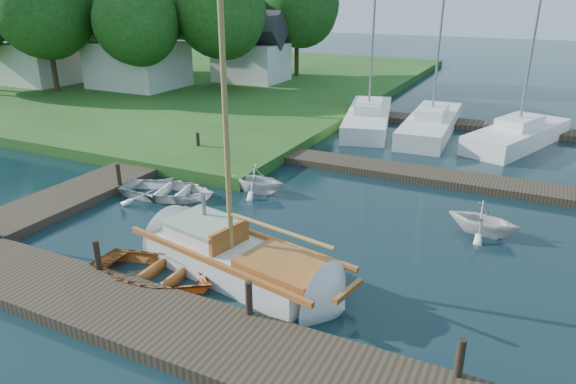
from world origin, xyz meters
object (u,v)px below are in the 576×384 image
at_px(dinghy, 154,269).
at_px(tender_d, 484,217).
at_px(house_a, 137,52).
at_px(house_b, 37,52).
at_px(tender_a, 168,188).
at_px(tree_3, 221,11).
at_px(mooring_post_1, 97,255).
at_px(mooring_post_5, 198,141).
at_px(tree_2, 136,21).
at_px(mooring_post_4, 119,174).
at_px(mooring_post_3, 460,358).
at_px(tree_5, 75,12).
at_px(house_c, 251,53).
at_px(tree_7, 297,3).
at_px(tree_1, 44,7).
at_px(sailboat, 242,263).
at_px(mooring_post_2, 249,298).
at_px(marina_boat_0, 368,116).
at_px(tree_4, 165,0).
at_px(tender_b, 258,177).
at_px(marina_boat_1, 431,123).
at_px(marina_boat_2, 518,134).

relative_size(dinghy, tender_d, 1.61).
xyz_separation_m(house_a, house_b, (-8.00, -2.00, -0.19)).
relative_size(tender_a, tree_3, 0.41).
xyz_separation_m(mooring_post_1, mooring_post_5, (-4.00, 10.00, 0.00)).
relative_size(tender_d, tree_2, 0.28).
bearing_deg(mooring_post_4, mooring_post_3, -21.04).
height_order(tender_a, tree_5, tree_5).
height_order(house_c, tree_7, tree_7).
distance_m(tender_d, tree_1, 31.68).
relative_size(sailboat, house_b, 1.70).
relative_size(mooring_post_2, sailboat, 0.08).
distance_m(mooring_post_1, mooring_post_3, 9.00).
relative_size(mooring_post_3, marina_boat_0, 0.08).
bearing_deg(tree_1, marina_boat_0, 4.52).
height_order(dinghy, marina_boat_0, marina_boat_0).
height_order(marina_boat_0, tree_2, marina_boat_0).
height_order(mooring_post_5, tree_5, tree_5).
distance_m(mooring_post_5, tender_d, 12.91).
height_order(mooring_post_1, mooring_post_2, same).
relative_size(house_c, tree_4, 0.55).
distance_m(marina_boat_0, house_b, 26.27).
bearing_deg(house_b, tree_7, 36.98).
bearing_deg(house_c, sailboat, -60.55).
relative_size(tree_5, tree_7, 0.86).
bearing_deg(mooring_post_5, tender_d, -12.35).
height_order(mooring_post_1, mooring_post_3, same).
height_order(mooring_post_2, house_a, house_a).
distance_m(mooring_post_1, tree_7, 32.79).
distance_m(tender_b, tree_7, 26.28).
bearing_deg(house_a, mooring_post_5, -40.24).
bearing_deg(house_a, marina_boat_1, -5.53).
bearing_deg(tree_3, house_a, -161.15).
bearing_deg(marina_boat_2, mooring_post_4, 156.87).
distance_m(tree_2, tree_7, 13.45).
bearing_deg(mooring_post_3, dinghy, 175.98).
bearing_deg(tender_a, mooring_post_1, -170.58).
bearing_deg(house_c, marina_boat_2, -23.41).
xyz_separation_m(marina_boat_0, marina_boat_2, (7.71, -0.41, 0.01)).
xyz_separation_m(mooring_post_4, house_b, (-21.00, 14.00, 2.07)).
distance_m(house_a, house_b, 8.25).
relative_size(mooring_post_1, marina_boat_2, 0.07).
bearing_deg(house_a, tender_d, -28.25).
distance_m(sailboat, tender_b, 6.04).
relative_size(marina_boat_0, tree_2, 1.31).
bearing_deg(tree_2, sailboat, -43.42).
xyz_separation_m(sailboat, house_a, (-20.22, 19.19, 2.62)).
bearing_deg(mooring_post_4, dinghy, -39.83).
bearing_deg(tender_a, tree_7, 3.67).
xyz_separation_m(dinghy, tree_3, (-12.35, 22.51, 5.45)).
height_order(house_a, tree_2, tree_2).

